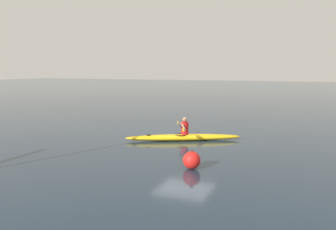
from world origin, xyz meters
TOP-DOWN VIEW (x-y plane):
  - ground_plane at (0.00, 0.00)m, footprint 160.00×160.00m
  - kayak at (-0.21, 0.72)m, footprint 4.79×2.94m
  - kayaker at (-0.25, 0.70)m, footprint 1.15×2.09m
  - mooring_buoy_red_near at (-2.10, 4.91)m, footprint 0.56×0.56m

SIDE VIEW (x-z plane):
  - ground_plane at x=0.00m, z-range 0.00..0.00m
  - kayak at x=-0.21m, z-range 0.00..0.28m
  - mooring_buoy_red_near at x=-2.10m, z-range -0.02..0.58m
  - kayaker at x=-0.25m, z-range 0.23..0.99m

